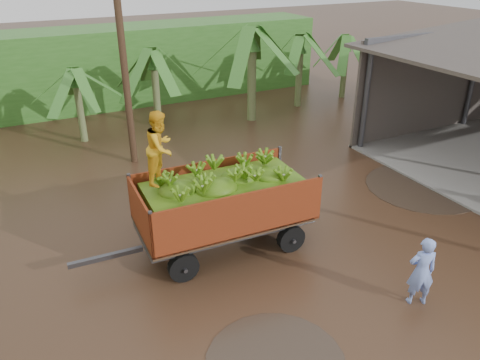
% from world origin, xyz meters
% --- Properties ---
extents(ground, '(100.00, 100.00, 0.00)m').
position_xyz_m(ground, '(0.00, 0.00, 0.00)').
color(ground, black).
rests_on(ground, ground).
extents(hedge_north, '(22.00, 3.00, 3.60)m').
position_xyz_m(hedge_north, '(-2.00, 16.00, 1.80)').
color(hedge_north, '#2D661E').
rests_on(hedge_north, ground).
extents(banana_trailer, '(5.96, 2.24, 3.69)m').
position_xyz_m(banana_trailer, '(-2.20, 2.10, 1.32)').
color(banana_trailer, '#A53817').
rests_on(banana_trailer, ground).
extents(man_blue, '(0.70, 0.59, 1.63)m').
position_xyz_m(man_blue, '(0.58, -1.73, 0.81)').
color(man_blue, '#7F9AE8').
rests_on(man_blue, ground).
extents(utility_pole, '(1.20, 0.24, 7.96)m').
position_xyz_m(utility_pole, '(-2.77, 8.41, 4.03)').
color(utility_pole, '#47301E').
rests_on(utility_pole, ground).
extents(banana_plants, '(24.34, 20.78, 4.30)m').
position_xyz_m(banana_plants, '(-5.23, 5.38, 1.87)').
color(banana_plants, '#2D661E').
rests_on(banana_plants, ground).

